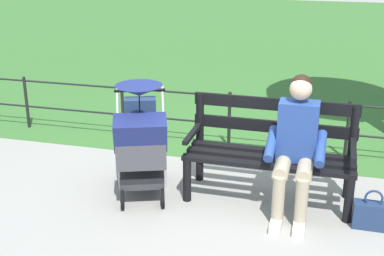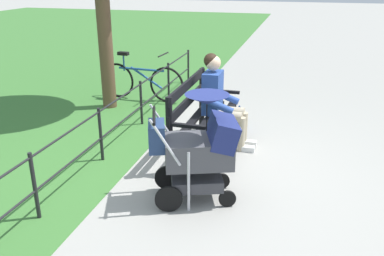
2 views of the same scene
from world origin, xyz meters
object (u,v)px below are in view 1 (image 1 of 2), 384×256
object	(u,v)px
person_on_bench	(296,143)
handbag	(372,215)
park_bench	(271,146)
stroller	(141,139)

from	to	relation	value
person_on_bench	handbag	size ratio (longest dim) A/B	3.45
handbag	person_on_bench	bearing A→B (deg)	-12.49
park_bench	stroller	bearing A→B (deg)	13.79
park_bench	stroller	world-z (taller)	stroller
park_bench	stroller	distance (m)	1.25
stroller	person_on_bench	bearing A→B (deg)	-177.04
person_on_bench	stroller	world-z (taller)	person_on_bench
park_bench	handbag	size ratio (longest dim) A/B	4.34
park_bench	person_on_bench	distance (m)	0.36
stroller	handbag	bearing A→B (deg)	177.86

